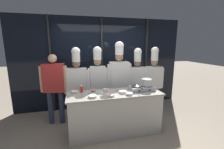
# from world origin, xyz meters

# --- Properties ---
(ground_plane) EXTENTS (24.00, 24.00, 0.00)m
(ground_plane) POSITION_xyz_m (0.00, 0.00, 0.00)
(ground_plane) COLOR gray
(window_wall_back) EXTENTS (5.07, 0.09, 2.70)m
(window_wall_back) POSITION_xyz_m (0.00, 1.53, 1.35)
(window_wall_back) COLOR black
(window_wall_back) RESTS_ON ground_plane
(demo_counter) EXTENTS (2.00, 0.68, 0.91)m
(demo_counter) POSITION_xyz_m (0.00, 0.00, 0.46)
(demo_counter) COLOR beige
(demo_counter) RESTS_ON ground_plane
(portable_stove) EXTENTS (0.53, 0.32, 0.10)m
(portable_stove) POSITION_xyz_m (0.63, 0.03, 0.96)
(portable_stove) COLOR #B2B5BA
(portable_stove) RESTS_ON demo_counter
(frying_pan) EXTENTS (0.25, 0.43, 0.04)m
(frying_pan) POSITION_xyz_m (0.50, 0.02, 1.03)
(frying_pan) COLOR #38332D
(frying_pan) RESTS_ON portable_stove
(stock_pot) EXTENTS (0.26, 0.24, 0.15)m
(stock_pot) POSITION_xyz_m (0.75, 0.03, 1.09)
(stock_pot) COLOR #B7BABF
(stock_pot) RESTS_ON portable_stove
(squeeze_bottle_chili) EXTENTS (0.06, 0.06, 0.17)m
(squeeze_bottle_chili) POSITION_xyz_m (-0.68, 0.22, 0.99)
(squeeze_bottle_chili) COLOR red
(squeeze_bottle_chili) RESTS_ON demo_counter
(prep_bowl_chicken) EXTENTS (0.11, 0.11, 0.06)m
(prep_bowl_chicken) POSITION_xyz_m (-0.17, 0.16, 0.94)
(prep_bowl_chicken) COLOR white
(prep_bowl_chicken) RESTS_ON demo_counter
(prep_bowl_scallions) EXTENTS (0.09, 0.09, 0.04)m
(prep_bowl_scallions) POSITION_xyz_m (-0.30, 0.01, 0.93)
(prep_bowl_scallions) COLOR white
(prep_bowl_scallions) RESTS_ON demo_counter
(prep_bowl_soy_glaze) EXTENTS (0.15, 0.15, 0.04)m
(prep_bowl_soy_glaze) POSITION_xyz_m (-0.46, 0.07, 0.94)
(prep_bowl_soy_glaze) COLOR white
(prep_bowl_soy_glaze) RESTS_ON demo_counter
(prep_bowl_shrimp) EXTENTS (0.16, 0.16, 0.04)m
(prep_bowl_shrimp) POSITION_xyz_m (-0.14, -0.19, 0.93)
(prep_bowl_shrimp) COLOR white
(prep_bowl_shrimp) RESTS_ON demo_counter
(prep_bowl_chili_flakes) EXTENTS (0.10, 0.10, 0.05)m
(prep_bowl_chili_flakes) POSITION_xyz_m (-0.45, 0.26, 0.94)
(prep_bowl_chili_flakes) COLOR white
(prep_bowl_chili_flakes) RESTS_ON demo_counter
(prep_bowl_garlic) EXTENTS (0.17, 0.17, 0.04)m
(prep_bowl_garlic) POSITION_xyz_m (-0.49, -0.16, 0.94)
(prep_bowl_garlic) COLOR white
(prep_bowl_garlic) RESTS_ON demo_counter
(prep_bowl_rice) EXTENTS (0.15, 0.15, 0.05)m
(prep_bowl_rice) POSITION_xyz_m (0.25, -0.20, 0.94)
(prep_bowl_rice) COLOR white
(prep_bowl_rice) RESTS_ON demo_counter
(prep_bowl_bean_sprouts) EXTENTS (0.17, 0.17, 0.05)m
(prep_bowl_bean_sprouts) POSITION_xyz_m (0.16, -0.06, 0.94)
(prep_bowl_bean_sprouts) COLOR white
(prep_bowl_bean_sprouts) RESTS_ON demo_counter
(prep_bowl_ginger) EXTENTS (0.16, 0.16, 0.04)m
(prep_bowl_ginger) POSITION_xyz_m (-0.83, 0.22, 0.93)
(prep_bowl_ginger) COLOR white
(prep_bowl_ginger) RESTS_ON demo_counter
(serving_spoon_slotted) EXTENTS (0.21, 0.07, 0.02)m
(serving_spoon_slotted) POSITION_xyz_m (0.20, 0.16, 0.92)
(serving_spoon_slotted) COLOR olive
(serving_spoon_slotted) RESTS_ON demo_counter
(person_guest) EXTENTS (0.62, 0.31, 1.71)m
(person_guest) POSITION_xyz_m (-1.29, 0.72, 1.03)
(person_guest) COLOR #2D3856
(person_guest) RESTS_ON ground_plane
(chef_head) EXTENTS (0.62, 0.27, 1.86)m
(chef_head) POSITION_xyz_m (-0.76, 0.69, 1.04)
(chef_head) COLOR #4C4C51
(chef_head) RESTS_ON ground_plane
(chef_sous) EXTENTS (0.49, 0.21, 1.88)m
(chef_sous) POSITION_xyz_m (-0.26, 0.69, 1.12)
(chef_sous) COLOR #4C4C51
(chef_sous) RESTS_ON ground_plane
(chef_line) EXTENTS (0.63, 0.25, 2.00)m
(chef_line) POSITION_xyz_m (0.29, 0.66, 1.15)
(chef_line) COLOR #232326
(chef_line) RESTS_ON ground_plane
(chef_pastry) EXTENTS (0.59, 0.23, 1.83)m
(chef_pastry) POSITION_xyz_m (0.80, 0.69, 1.02)
(chef_pastry) COLOR #232326
(chef_pastry) RESTS_ON ground_plane
(chef_apprentice) EXTENTS (0.57, 0.24, 1.86)m
(chef_apprentice) POSITION_xyz_m (1.27, 0.66, 1.04)
(chef_apprentice) COLOR #2D3856
(chef_apprentice) RESTS_ON ground_plane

